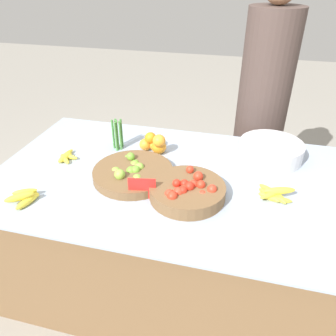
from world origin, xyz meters
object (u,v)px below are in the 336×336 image
Objects in this scene: tomato_basket at (187,191)px; vendor_person at (260,119)px; lime_bowl at (133,172)px; metal_bowl at (271,150)px; price_sign at (142,189)px.

tomato_basket is 1.03m from vendor_person.
tomato_basket is (0.31, -0.10, 0.01)m from lime_bowl.
vendor_person is (0.64, 0.87, 0.00)m from lime_bowl.
lime_bowl is at bearing -126.25° from vendor_person.
metal_bowl is 0.81m from price_sign.
vendor_person is (0.33, 0.97, -0.01)m from tomato_basket.
lime_bowl is 0.25× the size of vendor_person.
tomato_basket is at bearing -18.57° from lime_bowl.
tomato_basket is 0.62m from metal_bowl.
lime_bowl is at bearing 112.61° from price_sign.
price_sign is (0.11, -0.17, 0.03)m from lime_bowl.
metal_bowl is (0.70, 0.38, 0.02)m from lime_bowl.
vendor_person is at bearing 71.43° from tomato_basket.
metal_bowl is at bearing 28.43° from lime_bowl.
price_sign reaches higher than metal_bowl.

